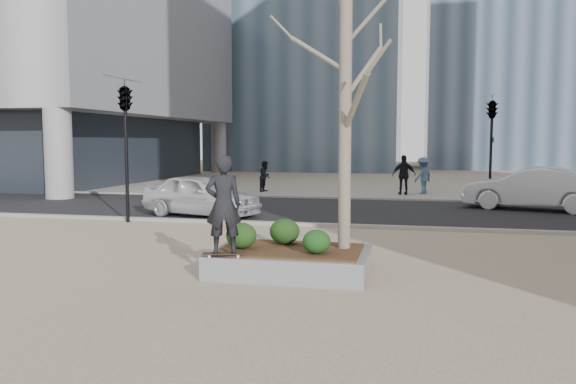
% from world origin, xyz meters
% --- Properties ---
extents(ground, '(120.00, 120.00, 0.00)m').
position_xyz_m(ground, '(0.00, 0.00, 0.00)').
color(ground, tan).
rests_on(ground, ground).
extents(street, '(60.00, 8.00, 0.02)m').
position_xyz_m(street, '(0.00, 10.00, 0.01)').
color(street, black).
rests_on(street, ground).
extents(far_sidewalk, '(60.00, 6.00, 0.02)m').
position_xyz_m(far_sidewalk, '(0.00, 17.00, 0.01)').
color(far_sidewalk, gray).
rests_on(far_sidewalk, ground).
extents(planter, '(3.00, 2.00, 0.45)m').
position_xyz_m(planter, '(1.00, 0.00, 0.23)').
color(planter, gray).
rests_on(planter, ground).
extents(planter_mulch, '(2.70, 1.70, 0.04)m').
position_xyz_m(planter_mulch, '(1.00, 0.00, 0.47)').
color(planter_mulch, '#382314').
rests_on(planter_mulch, planter).
extents(sycamore_tree, '(2.80, 2.80, 6.60)m').
position_xyz_m(sycamore_tree, '(2.00, 0.30, 3.79)').
color(sycamore_tree, gray).
rests_on(sycamore_tree, planter_mulch).
extents(shrub_left, '(0.60, 0.60, 0.51)m').
position_xyz_m(shrub_left, '(0.07, -0.22, 0.74)').
color(shrub_left, '#173D13').
rests_on(shrub_left, planter_mulch).
extents(shrub_middle, '(0.61, 0.61, 0.52)m').
position_xyz_m(shrub_middle, '(0.78, 0.42, 0.75)').
color(shrub_middle, black).
rests_on(shrub_middle, planter_mulch).
extents(shrub_right, '(0.53, 0.53, 0.45)m').
position_xyz_m(shrub_right, '(1.57, -0.40, 0.71)').
color(shrub_right, '#1A3E14').
rests_on(shrub_right, planter_mulch).
extents(skateboard, '(0.81, 0.39, 0.08)m').
position_xyz_m(skateboard, '(-0.06, -0.88, 0.49)').
color(skateboard, black).
rests_on(skateboard, planter).
extents(skateboarder, '(0.76, 0.63, 1.79)m').
position_xyz_m(skateboarder, '(-0.06, -0.88, 1.42)').
color(skateboarder, black).
rests_on(skateboarder, skateboard).
extents(police_car, '(4.50, 2.80, 1.43)m').
position_xyz_m(police_car, '(-3.70, 7.32, 0.73)').
color(police_car, silver).
rests_on(police_car, street).
extents(car_silver, '(5.10, 3.01, 1.59)m').
position_xyz_m(car_silver, '(7.60, 11.61, 0.81)').
color(car_silver, '#A4A7AC').
rests_on(car_silver, street).
extents(pedestrian_a, '(0.71, 0.84, 1.54)m').
position_xyz_m(pedestrian_a, '(-3.93, 16.65, 0.80)').
color(pedestrian_a, black).
rests_on(pedestrian_a, far_sidewalk).
extents(pedestrian_b, '(1.21, 1.30, 1.76)m').
position_xyz_m(pedestrian_b, '(3.77, 17.25, 0.90)').
color(pedestrian_b, '#435E79').
rests_on(pedestrian_b, far_sidewalk).
extents(pedestrian_c, '(1.15, 0.62, 1.87)m').
position_xyz_m(pedestrian_c, '(2.89, 16.55, 0.96)').
color(pedestrian_c, black).
rests_on(pedestrian_c, far_sidewalk).
extents(traffic_light_near, '(0.60, 2.48, 4.50)m').
position_xyz_m(traffic_light_near, '(-5.50, 5.60, 2.25)').
color(traffic_light_near, black).
rests_on(traffic_light_near, ground).
extents(traffic_light_far, '(0.60, 2.48, 4.50)m').
position_xyz_m(traffic_light_far, '(6.50, 14.60, 2.25)').
color(traffic_light_far, black).
rests_on(traffic_light_far, ground).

